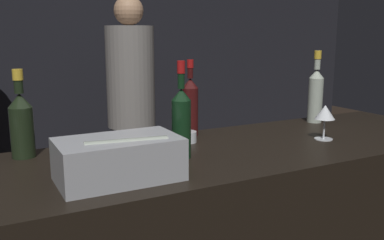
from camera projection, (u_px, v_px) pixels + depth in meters
wall_back_chalkboard at (61, 42)px, 3.66m from camera, size 6.40×0.06×2.80m
ice_bin_with_bottles at (119, 157)px, 1.29m from camera, size 0.37×0.22×0.13m
wine_glass at (325, 114)px, 1.78m from camera, size 0.08×0.08×0.15m
candle_votive at (188, 137)px, 1.75m from camera, size 0.07×0.07×0.05m
champagne_bottle at (21, 122)px, 1.52m from camera, size 0.08×0.08×0.32m
rose_wine_bottle at (316, 93)px, 2.13m from camera, size 0.07×0.07×0.36m
red_wine_bottle_tall at (190, 105)px, 1.86m from camera, size 0.07×0.07×0.33m
red_wine_bottle_burgundy at (181, 120)px, 1.51m from camera, size 0.07×0.07×0.35m
person_grey_polo at (131, 103)px, 3.15m from camera, size 0.35×0.35×1.74m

